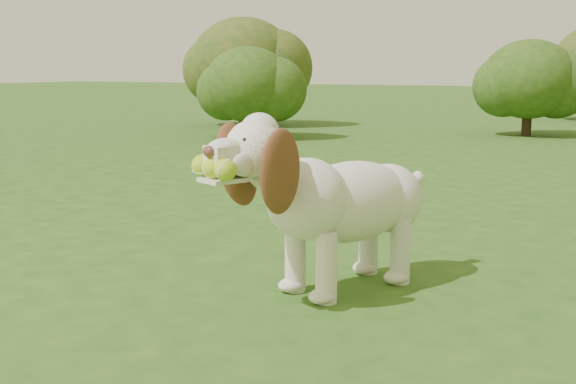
% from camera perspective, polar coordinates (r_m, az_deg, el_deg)
% --- Properties ---
extents(ground, '(80.00, 80.00, 0.00)m').
position_cam_1_polar(ground, '(2.99, 9.18, -11.70)').
color(ground, '#264D16').
rests_on(ground, ground).
extents(dog, '(0.83, 1.32, 0.90)m').
position_cam_1_polar(dog, '(3.49, 3.56, -0.31)').
color(dog, silver).
rests_on(dog, ground).
extents(shrub_a, '(1.36, 1.36, 1.41)m').
position_cam_1_polar(shrub_a, '(11.18, -3.16, 8.48)').
color(shrub_a, '#382314').
rests_on(shrub_a, ground).
extents(shrub_b, '(1.48, 1.48, 1.53)m').
position_cam_1_polar(shrub_b, '(12.20, 18.51, 8.44)').
color(shrub_b, '#382314').
rests_on(shrub_b, ground).
extents(shrub_e, '(1.94, 1.94, 2.01)m').
position_cam_1_polar(shrub_e, '(13.66, -3.54, 10.21)').
color(shrub_e, '#382314').
rests_on(shrub_e, ground).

